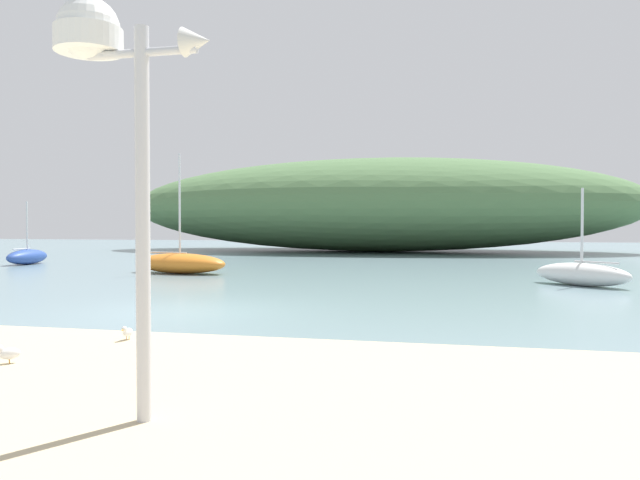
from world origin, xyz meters
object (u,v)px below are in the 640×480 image
seagull_upper_strand (127,331)px  sailboat_far_left (582,274)px  mast_structure (104,67)px  seagull_by_mast (8,352)px  sailboat_centre_water (180,263)px  sailboat_outer_mooring (27,257)px

seagull_upper_strand → sailboat_far_left: bearing=55.2°
mast_structure → seagull_by_mast: mast_structure is taller
sailboat_centre_water → sailboat_far_left: size_ratio=1.54×
sailboat_outer_mooring → seagull_by_mast: 23.67m
mast_structure → seagull_upper_strand: bearing=117.9°
sailboat_centre_water → sailboat_far_left: sailboat_centre_water is taller
seagull_by_mast → seagull_upper_strand: 1.74m
sailboat_centre_water → seagull_upper_strand: size_ratio=16.32×
sailboat_centre_water → seagull_by_mast: sailboat_centre_water is taller
sailboat_outer_mooring → seagull_upper_strand: size_ratio=10.61×
sailboat_far_left → sailboat_outer_mooring: bearing=167.8°
sailboat_outer_mooring → sailboat_centre_water: sailboat_centre_water is taller
mast_structure → sailboat_far_left: (6.58, 15.06, -2.79)m
seagull_upper_strand → sailboat_centre_water: bearing=113.1°
sailboat_far_left → sailboat_centre_water: bearing=173.1°
sailboat_outer_mooring → sailboat_centre_water: (9.44, -3.37, 0.03)m
sailboat_far_left → seagull_by_mast: bearing=-123.2°
seagull_by_mast → seagull_upper_strand: bearing=70.3°
seagull_upper_strand → mast_structure: bearing=-62.1°
mast_structure → sailboat_outer_mooring: 26.44m
sailboat_far_left → seagull_by_mast: 16.17m
sailboat_outer_mooring → sailboat_far_left: 24.04m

